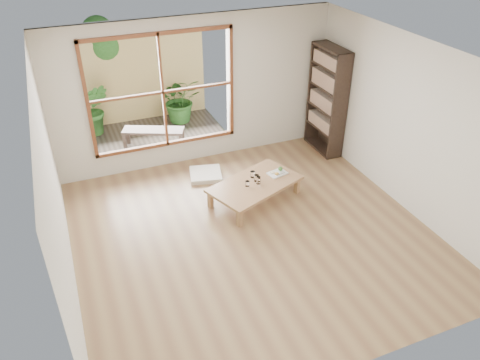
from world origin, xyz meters
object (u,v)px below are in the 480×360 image
(low_table, at_px, (255,185))
(food_tray, at_px, (278,172))
(garden_bench, at_px, (153,132))
(bookshelf, at_px, (327,101))

(low_table, bearing_deg, food_tray, -5.97)
(food_tray, distance_m, garden_bench, 2.74)
(bookshelf, bearing_deg, food_tray, -145.70)
(food_tray, bearing_deg, garden_bench, 111.94)
(food_tray, bearing_deg, bookshelf, 21.77)
(food_tray, xyz_separation_m, garden_bench, (-1.55, 2.26, -0.01))
(low_table, height_order, food_tray, food_tray)
(food_tray, height_order, garden_bench, food_tray)
(garden_bench, bearing_deg, food_tray, -31.22)
(food_tray, relative_size, garden_bench, 0.28)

